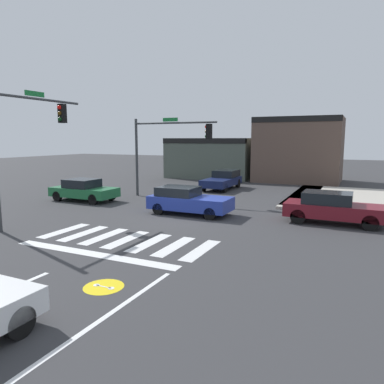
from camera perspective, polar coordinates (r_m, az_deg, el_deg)
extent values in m
plane|color=#353538|center=(18.42, -2.20, -4.05)|extent=(120.00, 120.00, 0.00)
cube|color=silver|center=(16.75, -19.54, -5.78)|extent=(0.53, 2.68, 0.01)
cube|color=silver|center=(16.02, -16.76, -6.29)|extent=(0.53, 2.68, 0.01)
cube|color=silver|center=(15.33, -13.72, -6.83)|extent=(0.53, 2.68, 0.01)
cube|color=silver|center=(14.69, -10.39, -7.40)|extent=(0.53, 2.68, 0.01)
cube|color=silver|center=(14.11, -6.76, -7.98)|extent=(0.53, 2.68, 0.01)
cube|color=silver|center=(13.58, -2.82, -8.58)|extent=(0.53, 2.68, 0.01)
cube|color=silver|center=(13.13, 1.42, -9.18)|extent=(0.53, 2.68, 0.01)
cube|color=white|center=(13.19, -15.51, -9.40)|extent=(6.80, 0.50, 0.01)
cube|color=white|center=(11.24, -25.78, -13.13)|extent=(0.16, 2.00, 0.01)
cylinder|color=yellow|center=(10.36, -13.81, -14.37)|extent=(1.10, 1.10, 0.01)
cylinder|color=white|center=(10.51, -14.89, -14.05)|extent=(0.18, 0.18, 0.00)
cylinder|color=white|center=(10.22, -12.70, -14.64)|extent=(0.18, 0.18, 0.00)
cube|color=white|center=(10.36, -13.81, -14.35)|extent=(0.50, 0.04, 0.00)
cube|color=#B2AA9E|center=(21.52, 26.69, -2.93)|extent=(10.00, 1.60, 0.15)
cube|color=#B2AA9E|center=(26.47, 17.37, -0.44)|extent=(1.60, 10.00, 0.15)
cube|color=#B2AA9E|center=(26.25, 26.48, -1.01)|extent=(10.00, 10.00, 0.15)
cube|color=#4C564C|center=(37.27, 3.17, 5.40)|extent=(8.61, 5.06, 4.04)
cube|color=black|center=(35.07, 1.75, 8.11)|extent=(8.61, 0.50, 0.50)
cube|color=brown|center=(35.33, 16.57, 6.42)|extent=(7.55, 5.90, 5.91)
cube|color=black|center=(32.64, 16.01, 11.06)|extent=(7.55, 0.50, 0.50)
cylinder|color=#383A3D|center=(18.95, -23.03, 13.38)|extent=(0.12, 5.06, 0.12)
cube|color=black|center=(19.87, -19.87, 11.62)|extent=(0.32, 0.32, 0.95)
sphere|color=red|center=(19.78, -20.27, 12.47)|extent=(0.22, 0.22, 0.22)
sphere|color=#4C330C|center=(19.75, -20.22, 11.62)|extent=(0.22, 0.22, 0.22)
sphere|color=#0C3814|center=(19.74, -20.18, 10.77)|extent=(0.22, 0.22, 0.22)
cube|color=#197233|center=(18.81, -23.66, 14.06)|extent=(0.03, 1.10, 0.24)
cylinder|color=#383A3D|center=(25.52, -8.75, 5.38)|extent=(0.18, 0.18, 5.33)
cylinder|color=#383A3D|center=(23.97, -2.82, 10.87)|extent=(5.98, 0.12, 0.12)
cube|color=black|center=(22.89, 2.71, 9.55)|extent=(0.32, 0.32, 0.95)
sphere|color=red|center=(22.97, 2.32, 10.29)|extent=(0.22, 0.22, 0.22)
sphere|color=#4C330C|center=(22.96, 2.32, 9.55)|extent=(0.22, 0.22, 0.22)
sphere|color=#0C3814|center=(22.95, 2.31, 8.81)|extent=(0.22, 0.22, 0.22)
cube|color=#197233|center=(24.12, -3.47, 11.38)|extent=(1.10, 0.03, 0.24)
cube|color=#141E4C|center=(28.62, 4.69, 1.63)|extent=(1.93, 4.61, 0.57)
cube|color=black|center=(29.58, 5.45, 2.94)|extent=(1.70, 2.22, 0.56)
cylinder|color=black|center=(26.90, 5.21, 0.66)|extent=(0.22, 0.71, 0.71)
cylinder|color=black|center=(27.53, 1.87, 0.86)|extent=(0.22, 0.71, 0.71)
cylinder|color=black|center=(29.84, 7.28, 1.39)|extent=(0.22, 0.71, 0.71)
cylinder|color=black|center=(30.41, 4.22, 1.56)|extent=(0.22, 0.71, 0.71)
cube|color=#23389E|center=(19.09, -0.26, -1.71)|extent=(4.35, 1.88, 0.68)
cube|color=black|center=(19.31, -2.17, 0.15)|extent=(2.06, 1.66, 0.48)
cylinder|color=black|center=(19.33, 4.76, -2.54)|extent=(0.62, 0.22, 0.62)
cylinder|color=black|center=(17.81, 2.88, -3.46)|extent=(0.62, 0.22, 0.62)
cylinder|color=black|center=(20.53, -2.99, -1.88)|extent=(0.62, 0.22, 0.62)
cylinder|color=black|center=(19.11, -5.35, -2.67)|extent=(0.62, 0.22, 0.62)
cube|color=maroon|center=(18.25, 21.61, -2.74)|extent=(4.50, 1.81, 0.63)
cube|color=black|center=(18.18, 20.66, -0.86)|extent=(2.20, 1.59, 0.54)
cylinder|color=black|center=(19.06, 26.32, -3.42)|extent=(0.70, 0.22, 0.70)
cylinder|color=black|center=(17.51, 26.39, -4.42)|extent=(0.70, 0.22, 0.70)
cylinder|color=black|center=(19.23, 17.18, -2.82)|extent=(0.70, 0.22, 0.70)
cylinder|color=black|center=(17.69, 16.44, -3.75)|extent=(0.70, 0.22, 0.70)
cylinder|color=black|center=(8.42, -25.74, -18.04)|extent=(0.22, 0.67, 0.67)
cube|color=#1E6638|center=(24.22, -16.70, 0.01)|extent=(4.31, 1.94, 0.58)
cube|color=black|center=(24.25, -17.04, 1.34)|extent=(1.91, 1.71, 0.54)
cylinder|color=black|center=(23.97, -12.70, -0.54)|extent=(0.65, 0.22, 0.65)
cylinder|color=black|center=(22.66, -15.36, -1.15)|extent=(0.65, 0.22, 0.65)
cylinder|color=black|center=(25.86, -17.82, -0.09)|extent=(0.65, 0.22, 0.65)
cylinder|color=black|center=(24.65, -20.54, -0.63)|extent=(0.65, 0.22, 0.65)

